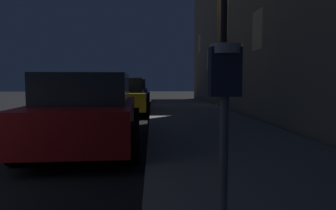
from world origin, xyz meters
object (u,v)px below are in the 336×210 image
at_px(parking_meter, 224,98).
at_px(car_yellow_cab, 121,96).
at_px(car_red, 89,111).
at_px(car_blue, 131,92).

bearing_deg(parking_meter, car_yellow_cab, 99.15).
height_order(car_red, car_yellow_cab, same).
bearing_deg(car_yellow_cab, car_blue, 90.00).
distance_m(parking_meter, car_yellow_cab, 10.67).
relative_size(car_red, car_blue, 0.95).
bearing_deg(car_red, car_blue, 90.01).
relative_size(car_yellow_cab, car_blue, 0.93).
xyz_separation_m(parking_meter, car_yellow_cab, (-1.69, 10.53, -0.47)).
relative_size(parking_meter, car_yellow_cab, 0.32).
height_order(parking_meter, car_blue, parking_meter).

